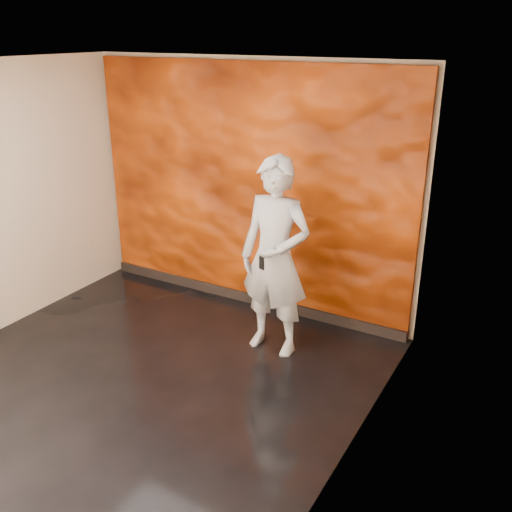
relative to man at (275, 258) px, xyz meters
name	(u,v)px	position (x,y,z in m)	size (l,w,h in m)	color
room	(129,241)	(-0.79, -1.16, 0.41)	(4.02, 4.02, 2.81)	black
feature_wall	(247,190)	(-0.79, 0.80, 0.39)	(3.90, 0.06, 2.75)	#DD4D08
baseboard	(246,297)	(-0.79, 0.76, -0.93)	(3.90, 0.04, 0.12)	black
man	(275,258)	(0.00, 0.00, 0.00)	(0.72, 0.48, 1.99)	#90969E
phone	(262,263)	(0.02, -0.30, 0.06)	(0.07, 0.01, 0.12)	black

